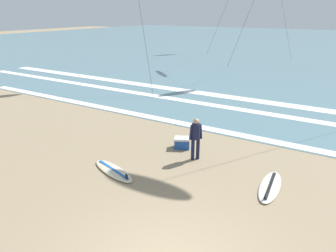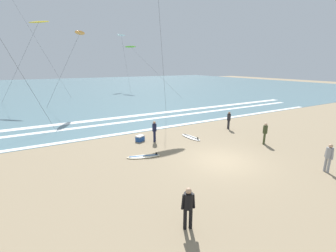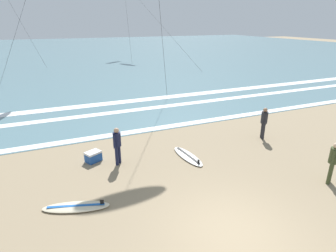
{
  "view_description": "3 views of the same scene",
  "coord_description": "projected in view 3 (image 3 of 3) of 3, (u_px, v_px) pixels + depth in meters",
  "views": [
    {
      "loc": [
        2.72,
        -4.36,
        5.23
      ],
      "look_at": [
        -3.18,
        5.28,
        1.08
      ],
      "focal_mm": 33.79,
      "sensor_mm": 36.0,
      "label": 1
    },
    {
      "loc": [
        -9.15,
        -9.45,
        5.63
      ],
      "look_at": [
        -0.55,
        5.73,
        0.91
      ],
      "focal_mm": 24.29,
      "sensor_mm": 36.0,
      "label": 2
    },
    {
      "loc": [
        -4.13,
        -5.03,
        5.58
      ],
      "look_at": [
        -0.07,
        4.5,
        1.66
      ],
      "focal_mm": 29.86,
      "sensor_mm": 36.0,
      "label": 3
    }
  ],
  "objects": [
    {
      "name": "wave_foam_outer_break",
      "position": [
        113.0,
        103.0,
        20.13
      ],
      "size": [
        50.32,
        0.94,
        0.01
      ],
      "primitive_type": "cube",
      "color": "white",
      "rests_on": "ocean_surface"
    },
    {
      "name": "surfer_mid_group",
      "position": [
        333.0,
        159.0,
        9.92
      ],
      "size": [
        0.49,
        0.32,
        1.6
      ],
      "color": "#384223",
      "rests_on": "ground"
    },
    {
      "name": "ocean_surface",
      "position": [
        69.0,
        52.0,
        53.47
      ],
      "size": [
        140.0,
        90.0,
        0.01
      ],
      "primitive_type": "cube",
      "color": "slate",
      "rests_on": "ground"
    },
    {
      "name": "cooler_box",
      "position": [
        93.0,
        156.0,
        11.76
      ],
      "size": [
        0.75,
        0.68,
        0.44
      ],
      "color": "#1E4C9E",
      "rests_on": "ground"
    },
    {
      "name": "wave_foam_shoreline",
      "position": [
        164.0,
        127.0,
        15.59
      ],
      "size": [
        41.43,
        0.55,
        0.01
      ],
      "primitive_type": "cube",
      "color": "white",
      "rests_on": "ocean_surface"
    },
    {
      "name": "surfboard_right_spare",
      "position": [
        188.0,
        156.0,
        12.16
      ],
      "size": [
        0.79,
        2.15,
        0.25
      ],
      "color": "silver",
      "rests_on": "ground"
    },
    {
      "name": "wave_foam_mid_break",
      "position": [
        107.0,
        113.0,
        17.88
      ],
      "size": [
        48.81,
        0.67,
        0.01
      ],
      "primitive_type": "cube",
      "color": "white",
      "rests_on": "ocean_surface"
    },
    {
      "name": "surfer_right_near",
      "position": [
        117.0,
        143.0,
        11.28
      ],
      "size": [
        0.42,
        0.43,
        1.6
      ],
      "color": "#141938",
      "rests_on": "ground"
    },
    {
      "name": "ground_plane",
      "position": [
        233.0,
        233.0,
        7.82
      ],
      "size": [
        160.0,
        160.0,
        0.0
      ],
      "primitive_type": "plane",
      "color": "#937F60"
    },
    {
      "name": "surfer_left_near",
      "position": [
        264.0,
        120.0,
        13.81
      ],
      "size": [
        0.32,
        0.5,
        1.6
      ],
      "color": "#232328",
      "rests_on": "ground"
    },
    {
      "name": "surfboard_foreground_flat",
      "position": [
        76.0,
        207.0,
        8.85
      ],
      "size": [
        2.18,
        1.2,
        0.25
      ],
      "color": "beige",
      "rests_on": "ground"
    }
  ]
}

